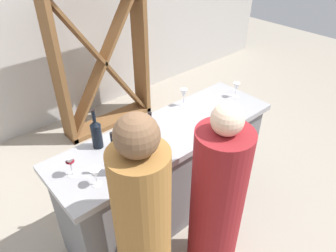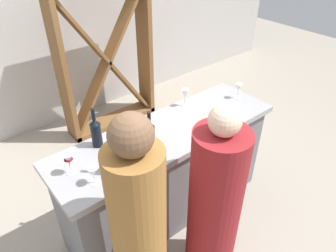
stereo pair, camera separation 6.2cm
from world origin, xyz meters
The scene contains 13 objects.
ground_plane centered at (0.00, 0.00, 0.00)m, with size 12.00×12.00×0.00m, color #9E9384.
back_wall centered at (0.00, 2.20, 1.40)m, with size 8.00×0.10×2.80m, color #BCB7B2.
bar_counter centered at (0.00, 0.00, 0.47)m, with size 1.95×0.60×0.93m.
wine_rack centered at (0.39, 1.65, 0.88)m, with size 1.19×0.28×1.76m.
wine_bottle_leftmost_near_black centered at (-0.58, -0.13, 1.05)m, with size 0.07×0.07×0.33m.
wine_bottle_second_left_near_black centered at (-0.52, 0.19, 1.05)m, with size 0.08×0.08×0.32m.
wine_bottle_center_near_black centered at (-0.23, -0.07, 1.04)m, with size 0.08×0.08×0.30m.
wine_glass_near_left centered at (-0.73, -0.15, 1.02)m, with size 0.07×0.07×0.13m.
wine_glass_near_center centered at (0.85, 0.01, 1.03)m, with size 0.07×0.07×0.14m.
wine_glass_near_right centered at (-0.80, 0.04, 1.04)m, with size 0.07×0.07×0.16m.
wine_glass_far_left centered at (0.37, 0.21, 1.04)m, with size 0.06×0.06×0.16m.
person_left_guest centered at (-0.08, -0.61, 0.68)m, with size 0.39×0.39×1.48m.
person_center_guest centered at (-0.68, -0.56, 0.77)m, with size 0.42×0.42×1.64m.
Camera 1 is at (-1.33, -1.53, 2.38)m, focal length 33.54 mm.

